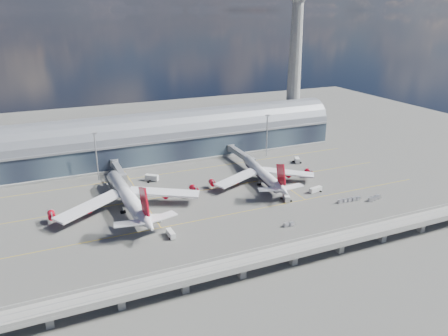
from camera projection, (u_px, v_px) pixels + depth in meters
name	position (u px, v px, depth m)	size (l,w,h in m)	color
ground	(229.00, 204.00, 200.34)	(500.00, 500.00, 0.00)	#474744
taxi_lines	(211.00, 187.00, 219.36)	(200.00, 80.12, 0.01)	gold
terminal	(176.00, 138.00, 263.61)	(200.00, 30.00, 28.00)	#1E2533
control_tower	(295.00, 62.00, 286.36)	(19.00, 19.00, 103.00)	gray
guideway	(294.00, 251.00, 151.19)	(220.00, 8.50, 7.20)	gray
floodlight_mast_left	(96.00, 155.00, 224.13)	(3.00, 0.70, 25.70)	gray
floodlight_mast_right	(267.00, 134.00, 261.95)	(3.00, 0.70, 25.70)	gray
airliner_left	(128.00, 198.00, 191.99)	(67.32, 70.72, 21.56)	white
airliner_right	(263.00, 174.00, 222.69)	(56.15, 58.72, 18.63)	white
jet_bridge_left	(118.00, 169.00, 229.20)	(4.40, 28.00, 7.25)	gray
jet_bridge_right	(240.00, 154.00, 254.05)	(4.40, 32.00, 7.25)	gray
service_truck_0	(171.00, 234.00, 170.88)	(2.36, 6.26, 2.57)	beige
service_truck_1	(155.00, 218.00, 183.02)	(5.88, 4.15, 3.11)	beige
service_truck_2	(316.00, 190.00, 213.01)	(7.21, 3.35, 2.52)	beige
service_truck_3	(286.00, 198.00, 203.47)	(4.11, 6.49, 2.93)	beige
service_truck_4	(297.00, 160.00, 254.04)	(4.19, 5.65, 2.98)	beige
service_truck_5	(152.00, 178.00, 227.00)	(6.98, 6.31, 3.30)	beige
cargo_train_0	(289.00, 224.00, 179.51)	(4.81, 2.01, 1.59)	gray
cargo_train_1	(349.00, 200.00, 202.68)	(12.11, 2.29, 1.60)	gray
cargo_train_2	(374.00, 198.00, 204.22)	(7.91, 3.21, 1.73)	gray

